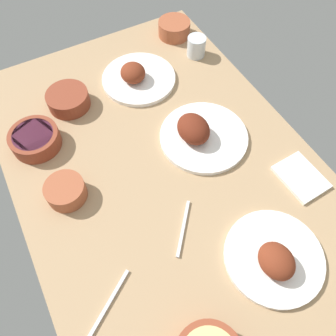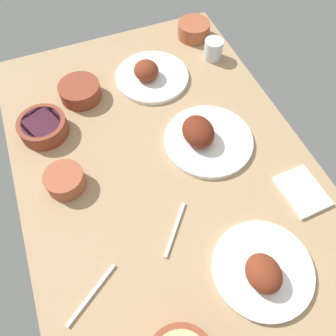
{
  "view_description": "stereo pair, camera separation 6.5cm",
  "coord_description": "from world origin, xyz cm",
  "px_view_note": "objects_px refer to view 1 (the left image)",
  "views": [
    {
      "loc": [
        47.17,
        -25.64,
        92.69
      ],
      "look_at": [
        0.0,
        0.0,
        6.0
      ],
      "focal_mm": 35.85,
      "sensor_mm": 36.0,
      "label": 1
    },
    {
      "loc": [
        49.92,
        -19.78,
        92.69
      ],
      "look_at": [
        0.0,
        0.0,
        6.0
      ],
      "focal_mm": 35.85,
      "sensor_mm": 36.0,
      "label": 2
    }
  ],
  "objects_px": {
    "fork_loose": "(183,228)",
    "water_tumbler": "(196,46)",
    "plate_near_viewer": "(200,134)",
    "bowl_soup": "(66,191)",
    "spoon_loose": "(109,303)",
    "folded_napkin": "(301,177)",
    "plate_center_main": "(275,258)",
    "bowl_pasta": "(174,28)",
    "plate_far_side": "(137,77)",
    "bowl_cream": "(68,99)",
    "bowl_onions": "(35,139)"
  },
  "relations": [
    {
      "from": "plate_center_main",
      "to": "bowl_pasta",
      "type": "distance_m",
      "value": 0.97
    },
    {
      "from": "plate_near_viewer",
      "to": "bowl_onions",
      "type": "distance_m",
      "value": 0.53
    },
    {
      "from": "water_tumbler",
      "to": "fork_loose",
      "type": "xyz_separation_m",
      "value": [
        0.61,
        -0.41,
        -0.03
      ]
    },
    {
      "from": "plate_near_viewer",
      "to": "spoon_loose",
      "type": "bearing_deg",
      "value": -54.44
    },
    {
      "from": "plate_near_viewer",
      "to": "water_tumbler",
      "type": "bearing_deg",
      "value": 150.52
    },
    {
      "from": "plate_near_viewer",
      "to": "bowl_soup",
      "type": "bearing_deg",
      "value": -90.58
    },
    {
      "from": "bowl_pasta",
      "to": "bowl_soup",
      "type": "bearing_deg",
      "value": -51.9
    },
    {
      "from": "plate_near_viewer",
      "to": "plate_far_side",
      "type": "bearing_deg",
      "value": -169.45
    },
    {
      "from": "fork_loose",
      "to": "plate_near_viewer",
      "type": "bearing_deg",
      "value": -178.97
    },
    {
      "from": "bowl_onions",
      "to": "folded_napkin",
      "type": "distance_m",
      "value": 0.84
    },
    {
      "from": "fork_loose",
      "to": "spoon_loose",
      "type": "height_order",
      "value": "same"
    },
    {
      "from": "water_tumbler",
      "to": "bowl_soup",
      "type": "bearing_deg",
      "value": -61.57
    },
    {
      "from": "folded_napkin",
      "to": "spoon_loose",
      "type": "distance_m",
      "value": 0.66
    },
    {
      "from": "bowl_onions",
      "to": "bowl_pasta",
      "type": "height_order",
      "value": "bowl_pasta"
    },
    {
      "from": "folded_napkin",
      "to": "spoon_loose",
      "type": "xyz_separation_m",
      "value": [
        0.05,
        -0.66,
        -0.0
      ]
    },
    {
      "from": "plate_near_viewer",
      "to": "plate_center_main",
      "type": "bearing_deg",
      "value": -5.05
    },
    {
      "from": "bowl_pasta",
      "to": "spoon_loose",
      "type": "relative_size",
      "value": 0.71
    },
    {
      "from": "water_tumbler",
      "to": "fork_loose",
      "type": "relative_size",
      "value": 0.45
    },
    {
      "from": "bowl_pasta",
      "to": "water_tumbler",
      "type": "xyz_separation_m",
      "value": [
        0.15,
        0.02,
        0.01
      ]
    },
    {
      "from": "fork_loose",
      "to": "water_tumbler",
      "type": "bearing_deg",
      "value": -173.45
    },
    {
      "from": "bowl_cream",
      "to": "plate_center_main",
      "type": "bearing_deg",
      "value": 19.96
    },
    {
      "from": "plate_center_main",
      "to": "bowl_cream",
      "type": "bearing_deg",
      "value": -160.04
    },
    {
      "from": "bowl_cream",
      "to": "spoon_loose",
      "type": "height_order",
      "value": "bowl_cream"
    },
    {
      "from": "bowl_onions",
      "to": "bowl_soup",
      "type": "xyz_separation_m",
      "value": [
        0.22,
        0.02,
        -0.0
      ]
    },
    {
      "from": "plate_near_viewer",
      "to": "bowl_cream",
      "type": "relative_size",
      "value": 2.0
    },
    {
      "from": "plate_center_main",
      "to": "fork_loose",
      "type": "xyz_separation_m",
      "value": [
        -0.19,
        -0.16,
        -0.02
      ]
    },
    {
      "from": "plate_near_viewer",
      "to": "bowl_soup",
      "type": "height_order",
      "value": "plate_near_viewer"
    },
    {
      "from": "bowl_onions",
      "to": "spoon_loose",
      "type": "distance_m",
      "value": 0.56
    },
    {
      "from": "bowl_soup",
      "to": "bowl_cream",
      "type": "bearing_deg",
      "value": 159.26
    },
    {
      "from": "plate_near_viewer",
      "to": "fork_loose",
      "type": "distance_m",
      "value": 0.32
    },
    {
      "from": "water_tumbler",
      "to": "bowl_cream",
      "type": "bearing_deg",
      "value": -88.26
    },
    {
      "from": "bowl_pasta",
      "to": "plate_far_side",
      "type": "bearing_deg",
      "value": -56.04
    },
    {
      "from": "water_tumbler",
      "to": "folded_napkin",
      "type": "distance_m",
      "value": 0.64
    },
    {
      "from": "bowl_pasta",
      "to": "folded_napkin",
      "type": "height_order",
      "value": "bowl_pasta"
    },
    {
      "from": "bowl_cream",
      "to": "fork_loose",
      "type": "distance_m",
      "value": 0.6
    },
    {
      "from": "plate_near_viewer",
      "to": "spoon_loose",
      "type": "xyz_separation_m",
      "value": [
        0.33,
        -0.46,
        -0.02
      ]
    },
    {
      "from": "bowl_soup",
      "to": "water_tumbler",
      "type": "height_order",
      "value": "water_tumbler"
    },
    {
      "from": "bowl_soup",
      "to": "fork_loose",
      "type": "height_order",
      "value": "bowl_soup"
    },
    {
      "from": "water_tumbler",
      "to": "plate_near_viewer",
      "type": "bearing_deg",
      "value": -29.48
    },
    {
      "from": "plate_near_viewer",
      "to": "water_tumbler",
      "type": "distance_m",
      "value": 0.41
    },
    {
      "from": "plate_far_side",
      "to": "bowl_cream",
      "type": "bearing_deg",
      "value": -91.29
    },
    {
      "from": "bowl_onions",
      "to": "bowl_soup",
      "type": "height_order",
      "value": "same"
    },
    {
      "from": "bowl_soup",
      "to": "spoon_loose",
      "type": "xyz_separation_m",
      "value": [
        0.34,
        -0.01,
        -0.03
      ]
    },
    {
      "from": "bowl_cream",
      "to": "folded_napkin",
      "type": "distance_m",
      "value": 0.81
    },
    {
      "from": "bowl_onions",
      "to": "bowl_pasta",
      "type": "bearing_deg",
      "value": 112.66
    },
    {
      "from": "plate_far_side",
      "to": "water_tumbler",
      "type": "distance_m",
      "value": 0.27
    },
    {
      "from": "folded_napkin",
      "to": "plate_far_side",
      "type": "bearing_deg",
      "value": -157.38
    },
    {
      "from": "bowl_onions",
      "to": "folded_napkin",
      "type": "xyz_separation_m",
      "value": [
        0.51,
        0.67,
        -0.02
      ]
    },
    {
      "from": "plate_center_main",
      "to": "water_tumbler",
      "type": "xyz_separation_m",
      "value": [
        -0.8,
        0.24,
        0.02
      ]
    },
    {
      "from": "folded_napkin",
      "to": "spoon_loose",
      "type": "bearing_deg",
      "value": -85.33
    }
  ]
}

